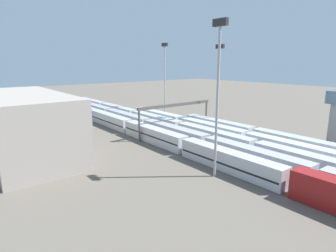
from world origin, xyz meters
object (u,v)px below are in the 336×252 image
train_on_track_2 (176,127)px  train_on_track_1 (210,130)px  light_mast_0 (165,71)px  light_mast_1 (218,80)px  maintenance_shed (25,125)px  train_on_track_4 (149,133)px  signal_gantry (176,108)px  train_on_track_0 (301,146)px  train_on_track_3 (174,134)px  light_mast_2 (219,76)px

train_on_track_2 → train_on_track_1: 9.73m
light_mast_0 → light_mast_1: (-50.19, 27.29, 0.08)m
maintenance_shed → train_on_track_4: bearing=-105.3°
train_on_track_2 → train_on_track_1: size_ratio=1.95×
signal_gantry → light_mast_0: bearing=-30.8°
train_on_track_1 → signal_gantry: bearing=31.0°
train_on_track_4 → light_mast_0: (23.71, -23.43, 14.95)m
train_on_track_0 → train_on_track_1: (22.62, 5.00, 0.01)m
train_on_track_3 → light_mast_1: 28.46m
signal_gantry → maintenance_shed: size_ratio=0.68×
train_on_track_2 → train_on_track_4: size_ratio=1.21×
train_on_track_4 → light_mast_1: light_mast_1 is taller
light_mast_1 → signal_gantry: light_mast_1 is taller
light_mast_1 → light_mast_2: size_ratio=1.07×
train_on_track_1 → train_on_track_3: size_ratio=0.60×
signal_gantry → maintenance_shed: maintenance_shed is taller
train_on_track_1 → maintenance_shed: maintenance_shed is taller
train_on_track_2 → light_mast_0: bearing=-30.8°
light_mast_0 → signal_gantry: (-22.57, 13.43, -9.60)m
train_on_track_1 → signal_gantry: 11.11m
train_on_track_3 → light_mast_1: light_mast_1 is taller
train_on_track_4 → train_on_track_3: 6.43m
signal_gantry → train_on_track_0: bearing=-162.1°
train_on_track_2 → light_mast_2: light_mast_2 is taller
maintenance_shed → light_mast_0: bearing=-72.2°
train_on_track_2 → light_mast_2: 19.51m
train_on_track_4 → light_mast_0: light_mast_0 is taller
train_on_track_4 → train_on_track_3: size_ratio=0.96×
train_on_track_2 → train_on_track_0: train_on_track_2 is taller
light_mast_0 → train_on_track_4: bearing=135.3°
train_on_track_0 → light_mast_1: (3.32, 23.86, 15.09)m
light_mast_0 → train_on_track_1: bearing=164.7°
train_on_track_3 → maintenance_shed: 34.56m
train_on_track_2 → light_mast_0: light_mast_0 is taller
train_on_track_2 → train_on_track_1: (-8.34, -5.00, -0.03)m
train_on_track_3 → light_mast_0: bearing=-33.6°
train_on_track_4 → maintenance_shed: maintenance_shed is taller
light_mast_1 → light_mast_0: bearing=-28.5°
train_on_track_2 → maintenance_shed: size_ratio=3.81×
light_mast_0 → signal_gantry: 27.97m
train_on_track_2 → train_on_track_1: train_on_track_2 is taller
train_on_track_2 → light_mast_0: size_ratio=5.22×
train_on_track_1 → maintenance_shed: (14.64, 42.25, 4.72)m
train_on_track_4 → maintenance_shed: bearing=74.7°
train_on_track_4 → train_on_track_3: (-4.05, -5.00, -0.06)m
train_on_track_4 → maintenance_shed: 28.63m
train_on_track_0 → light_mast_1: light_mast_1 is taller
train_on_track_3 → light_mast_0: size_ratio=4.50×
light_mast_2 → train_on_track_3: bearing=94.6°
train_on_track_1 → light_mast_2: size_ratio=2.86×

